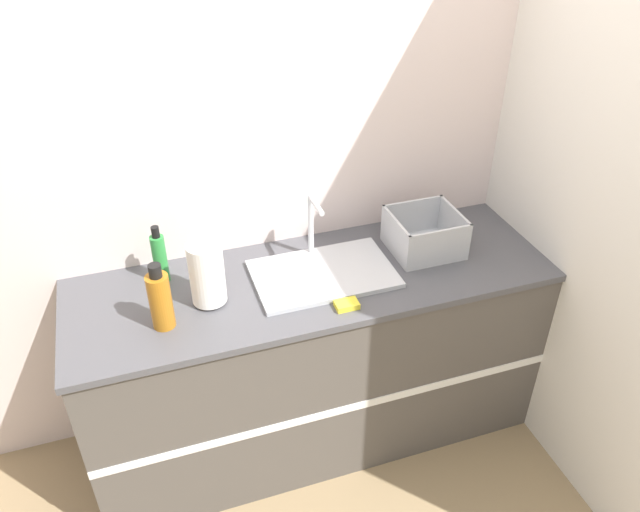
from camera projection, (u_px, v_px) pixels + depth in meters
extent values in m
plane|color=#937A56|center=(337.00, 478.00, 2.83)|extent=(12.00, 12.00, 0.00)
cube|color=silver|center=(288.00, 157.00, 2.61)|extent=(4.38, 0.06, 2.60)
cube|color=silver|center=(545.00, 157.00, 2.61)|extent=(0.06, 2.63, 2.60)
cube|color=#514C47|center=(315.00, 361.00, 2.83)|extent=(1.98, 0.63, 0.88)
cube|color=white|center=(338.00, 410.00, 2.59)|extent=(1.98, 0.01, 0.04)
cube|color=#4C4C51|center=(314.00, 280.00, 2.57)|extent=(2.01, 0.65, 0.03)
cube|color=silver|center=(323.00, 274.00, 2.56)|extent=(0.57, 0.37, 0.02)
cylinder|color=silver|center=(311.00, 225.00, 2.61)|extent=(0.02, 0.02, 0.27)
cylinder|color=silver|center=(316.00, 205.00, 2.48)|extent=(0.02, 0.15, 0.02)
cylinder|color=#4C4C51|center=(210.00, 300.00, 2.42)|extent=(0.10, 0.10, 0.01)
cylinder|color=white|center=(207.00, 273.00, 2.35)|extent=(0.13, 0.13, 0.25)
cube|color=#B7BABF|center=(423.00, 248.00, 2.73)|extent=(0.29, 0.27, 0.01)
cube|color=#B7BABF|center=(439.00, 247.00, 2.58)|extent=(0.29, 0.01, 0.16)
cube|color=#B7BABF|center=(412.00, 216.00, 2.78)|extent=(0.29, 0.01, 0.16)
cube|color=#B7BABF|center=(395.00, 237.00, 2.64)|extent=(0.01, 0.27, 0.16)
cube|color=#B7BABF|center=(454.00, 226.00, 2.72)|extent=(0.01, 0.27, 0.16)
cylinder|color=#2D8C3D|center=(160.00, 259.00, 2.49)|extent=(0.06, 0.06, 0.21)
cylinder|color=black|center=(155.00, 232.00, 2.41)|extent=(0.03, 0.03, 0.05)
cylinder|color=#B26B19|center=(161.00, 301.00, 2.25)|extent=(0.08, 0.08, 0.22)
cylinder|color=black|center=(155.00, 271.00, 2.17)|extent=(0.05, 0.05, 0.05)
cube|color=yellow|center=(347.00, 305.00, 2.39)|extent=(0.09, 0.06, 0.02)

